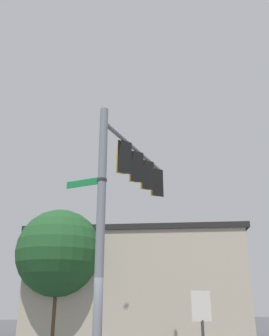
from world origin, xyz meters
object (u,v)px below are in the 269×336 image
Objects in this scene: historical_marker at (202,320)px; traffic_light_mid_inner at (135,168)px; street_name_sign at (92,182)px; traffic_light_arm_end at (155,183)px; traffic_light_mid_outer at (146,176)px; traffic_light_nearest_pole at (122,159)px; bird_flying at (104,110)px.

traffic_light_mid_inner is at bearing 93.07° from historical_marker.
street_name_sign reaches higher than historical_marker.
traffic_light_arm_end is 4.82m from street_name_sign.
traffic_light_mid_outer is 1.09× the size of street_name_sign.
traffic_light_nearest_pole is 4.68m from bird_flying.
traffic_light_arm_end is at bearing -25.78° from bird_flying.
traffic_light_mid_outer reaches higher than street_name_sign.
traffic_light_mid_outer is 0.62× the size of historical_marker.
traffic_light_arm_end is (0.85, 0.65, 0.00)m from traffic_light_mid_outer.
traffic_light_nearest_pole is 2.14m from traffic_light_mid_outer.
traffic_light_arm_end is 1.09× the size of street_name_sign.
traffic_light_nearest_pole is 1.09× the size of street_name_sign.
traffic_light_mid_inner and traffic_light_arm_end have the same top height.
traffic_light_mid_inner is 1.00× the size of traffic_light_arm_end.
historical_marker is at bearing -99.20° from traffic_light_mid_outer.
bird_flying is at bearing 127.05° from traffic_light_mid_outer.
bird_flying is (-0.42, 2.33, 3.58)m from traffic_light_mid_inner.
traffic_light_mid_outer is 6.73m from historical_marker.
traffic_light_arm_end reaches higher than street_name_sign.
bird_flying is (0.43, 2.98, 3.58)m from traffic_light_nearest_pole.
traffic_light_nearest_pole is at bearing -142.25° from traffic_light_arm_end.
traffic_light_nearest_pole and traffic_light_arm_end have the same top height.
traffic_light_arm_end reaches higher than historical_marker.
traffic_light_nearest_pole reaches higher than historical_marker.
traffic_light_mid_outer is at bearing 37.75° from traffic_light_nearest_pole.
traffic_light_mid_inner is at bearing -142.25° from traffic_light_arm_end.
historical_marker is at bearing -107.64° from traffic_light_arm_end.
bird_flying reaches higher than traffic_light_arm_end.
traffic_light_arm_end is 7.27m from historical_marker.
traffic_light_mid_inner is at bearing 29.52° from street_name_sign.
traffic_light_mid_outer reaches higher than historical_marker.
traffic_light_arm_end is (1.69, 1.31, 0.00)m from traffic_light_mid_inner.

